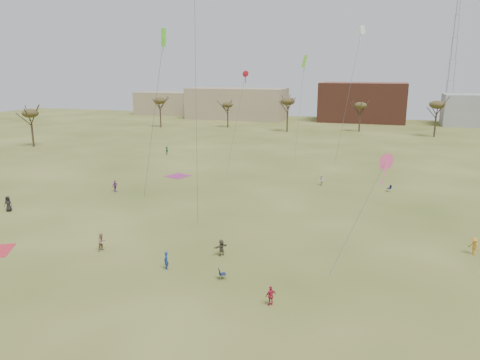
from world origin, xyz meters
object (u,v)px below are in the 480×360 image
(spectator_fore_a, at_px, (271,296))
(radio_tower, at_px, (452,58))
(camp_chair_right, at_px, (389,190))
(flyer_near_right, at_px, (166,260))
(camp_chair_center, at_px, (222,276))

(spectator_fore_a, xyz_separation_m, radio_tower, (23.57, 125.70, 18.50))
(spectator_fore_a, relative_size, camp_chair_right, 1.64)
(camp_chair_right, xyz_separation_m, radio_tower, (16.04, 91.56, 18.95))
(flyer_near_right, xyz_separation_m, radio_tower, (33.15, 122.71, 18.45))
(flyer_near_right, height_order, camp_chair_right, flyer_near_right)
(camp_chair_center, distance_m, camp_chair_right, 33.69)
(spectator_fore_a, bearing_deg, radio_tower, -145.21)
(camp_chair_center, bearing_deg, spectator_fore_a, -155.03)
(radio_tower, bearing_deg, camp_chair_right, -99.93)
(flyer_near_right, height_order, radio_tower, radio_tower)
(spectator_fore_a, xyz_separation_m, camp_chair_right, (7.54, 34.14, -0.45))
(spectator_fore_a, distance_m, camp_chair_right, 34.97)
(flyer_near_right, distance_m, camp_chair_right, 35.54)
(spectator_fore_a, height_order, camp_chair_right, spectator_fore_a)
(flyer_near_right, distance_m, camp_chair_center, 5.02)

